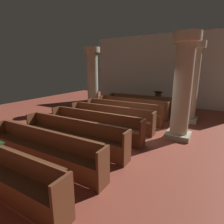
# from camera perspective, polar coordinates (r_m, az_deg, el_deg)

# --- Properties ---
(ground_plane) EXTENTS (19.20, 19.20, 0.00)m
(ground_plane) POSITION_cam_1_polar(r_m,az_deg,el_deg) (7.11, 3.51, -6.47)
(ground_plane) COLOR brown
(back_wall) EXTENTS (10.00, 0.16, 4.50)m
(back_wall) POSITION_cam_1_polar(r_m,az_deg,el_deg) (12.41, 16.57, 12.40)
(back_wall) COLOR beige
(back_wall) RESTS_ON ground
(pew_row_0) EXTENTS (3.76, 0.46, 0.91)m
(pew_row_0) POSITION_cam_1_polar(r_m,az_deg,el_deg) (10.49, 8.88, 2.94)
(pew_row_0) COLOR brown
(pew_row_0) RESTS_ON ground
(pew_row_1) EXTENTS (3.76, 0.46, 0.91)m
(pew_row_1) POSITION_cam_1_polar(r_m,az_deg,el_deg) (9.46, 6.39, 1.81)
(pew_row_1) COLOR brown
(pew_row_1) RESTS_ON ground
(pew_row_2) EXTENTS (3.76, 0.47, 0.91)m
(pew_row_2) POSITION_cam_1_polar(r_m,az_deg,el_deg) (8.45, 3.29, 0.39)
(pew_row_2) COLOR brown
(pew_row_2) RESTS_ON ground
(pew_row_3) EXTENTS (3.76, 0.46, 0.91)m
(pew_row_3) POSITION_cam_1_polar(r_m,az_deg,el_deg) (7.48, -0.61, -1.40)
(pew_row_3) COLOR brown
(pew_row_3) RESTS_ON ground
(pew_row_4) EXTENTS (3.76, 0.46, 0.91)m
(pew_row_4) POSITION_cam_1_polar(r_m,az_deg,el_deg) (6.57, -5.66, -3.69)
(pew_row_4) COLOR brown
(pew_row_4) RESTS_ON ground
(pew_row_5) EXTENTS (3.76, 0.47, 0.91)m
(pew_row_5) POSITION_cam_1_polar(r_m,az_deg,el_deg) (5.73, -12.29, -6.64)
(pew_row_5) COLOR brown
(pew_row_5) RESTS_ON ground
(pew_row_6) EXTENTS (3.76, 0.46, 0.91)m
(pew_row_6) POSITION_cam_1_polar(r_m,az_deg,el_deg) (5.02, -21.11, -10.37)
(pew_row_6) COLOR brown
(pew_row_6) RESTS_ON ground
(pillar_aisle_side) EXTENTS (0.90, 0.90, 3.57)m
(pillar_aisle_side) POSITION_cam_1_polar(r_m,az_deg,el_deg) (8.94, 23.78, 8.83)
(pillar_aisle_side) COLOR tan
(pillar_aisle_side) RESTS_ON ground
(pillar_far_side) EXTENTS (0.90, 0.90, 3.57)m
(pillar_far_side) POSITION_cam_1_polar(r_m,az_deg,el_deg) (10.74, -6.16, 10.62)
(pillar_far_side) COLOR tan
(pillar_far_side) RESTS_ON ground
(pillar_aisle_rear) EXTENTS (0.89, 0.89, 3.57)m
(pillar_aisle_rear) POSITION_cam_1_polar(r_m,az_deg,el_deg) (6.62, 21.41, 7.61)
(pillar_aisle_rear) COLOR tan
(pillar_aisle_rear) RESTS_ON ground
(lectern) EXTENTS (0.48, 0.45, 1.08)m
(lectern) POSITION_cam_1_polar(r_m,az_deg,el_deg) (11.48, 14.26, 3.42)
(lectern) COLOR #411E13
(lectern) RESTS_ON ground
(kneeler_box_blue) EXTENTS (0.43, 0.30, 0.24)m
(kneeler_box_blue) POSITION_cam_1_polar(r_m,az_deg,el_deg) (9.61, 19.51, -1.03)
(kneeler_box_blue) COLOR navy
(kneeler_box_blue) RESTS_ON ground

